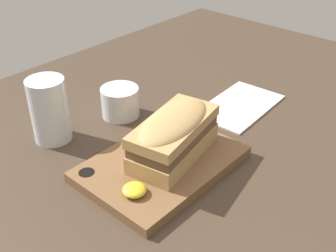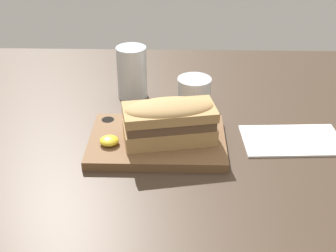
{
  "view_description": "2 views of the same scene",
  "coord_description": "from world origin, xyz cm",
  "px_view_note": "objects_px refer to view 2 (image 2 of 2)",
  "views": [
    {
      "loc": [
        -49.5,
        -39.95,
        48.98
      ],
      "look_at": [
        -1.31,
        3.17,
        8.34
      ],
      "focal_mm": 45.0,
      "sensor_mm": 36.0,
      "label": 1
    },
    {
      "loc": [
        -0.94,
        -81.46,
        54.45
      ],
      "look_at": [
        -2.98,
        -0.38,
        7.51
      ],
      "focal_mm": 50.0,
      "sensor_mm": 36.0,
      "label": 2
    }
  ],
  "objects_px": {
    "water_glass": "(132,76)",
    "wine_glass": "(194,91)",
    "serving_board": "(157,141)",
    "sandwich": "(169,119)",
    "napkin": "(292,140)"
  },
  "relations": [
    {
      "from": "serving_board",
      "to": "napkin",
      "type": "relative_size",
      "value": 1.31
    },
    {
      "from": "wine_glass",
      "to": "napkin",
      "type": "relative_size",
      "value": 0.38
    },
    {
      "from": "sandwich",
      "to": "water_glass",
      "type": "relative_size",
      "value": 1.53
    },
    {
      "from": "serving_board",
      "to": "wine_glass",
      "type": "relative_size",
      "value": 3.43
    },
    {
      "from": "serving_board",
      "to": "sandwich",
      "type": "bearing_deg",
      "value": -16.0
    },
    {
      "from": "serving_board",
      "to": "sandwich",
      "type": "distance_m",
      "value": 0.06
    },
    {
      "from": "sandwich",
      "to": "wine_glass",
      "type": "height_order",
      "value": "sandwich"
    },
    {
      "from": "sandwich",
      "to": "water_glass",
      "type": "height_order",
      "value": "water_glass"
    },
    {
      "from": "sandwich",
      "to": "wine_glass",
      "type": "relative_size",
      "value": 2.41
    },
    {
      "from": "wine_glass",
      "to": "napkin",
      "type": "bearing_deg",
      "value": -40.19
    },
    {
      "from": "serving_board",
      "to": "wine_glass",
      "type": "height_order",
      "value": "wine_glass"
    },
    {
      "from": "serving_board",
      "to": "water_glass",
      "type": "height_order",
      "value": "water_glass"
    },
    {
      "from": "water_glass",
      "to": "wine_glass",
      "type": "bearing_deg",
      "value": -11.97
    },
    {
      "from": "water_glass",
      "to": "wine_glass",
      "type": "distance_m",
      "value": 0.16
    },
    {
      "from": "serving_board",
      "to": "sandwich",
      "type": "height_order",
      "value": "sandwich"
    }
  ]
}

